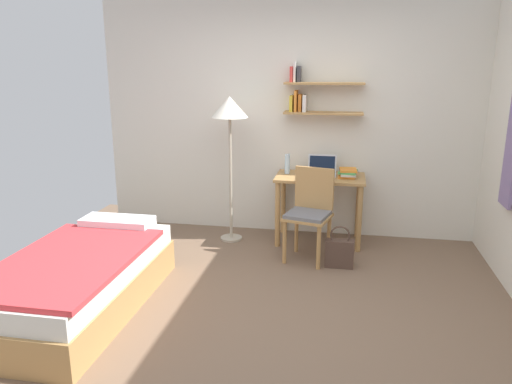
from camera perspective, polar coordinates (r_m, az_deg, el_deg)
name	(u,v)px	position (r m, az deg, el deg)	size (l,w,h in m)	color
ground_plane	(265,313)	(3.99, 1.06, -13.87)	(5.28, 5.28, 0.00)	brown
wall_back	(296,119)	(5.54, 4.62, 8.44)	(4.40, 0.27, 2.60)	silver
bed	(80,281)	(4.20, -19.83, -9.68)	(0.94, 1.84, 0.54)	#B2844C
desk	(320,189)	(5.33, 7.44, 0.30)	(0.95, 0.56, 0.74)	#B2844C
desk_chair	(310,210)	(4.88, 6.28, -2.10)	(0.51, 0.50, 0.91)	#B2844C
standing_lamp	(230,115)	(5.22, -3.08, 8.93)	(0.39, 0.39, 1.58)	#B2A893
laptop	(322,169)	(5.38, 7.67, 2.62)	(0.31, 0.22, 0.21)	#B7BABF
water_bottle	(287,164)	(5.37, 3.67, 3.29)	(0.06, 0.06, 0.21)	silver
book_stack	(348,173)	(5.27, 10.62, 2.20)	(0.21, 0.25, 0.09)	orange
handbag	(339,252)	(4.82, 9.66, -6.95)	(0.27, 0.11, 0.42)	#4C382D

